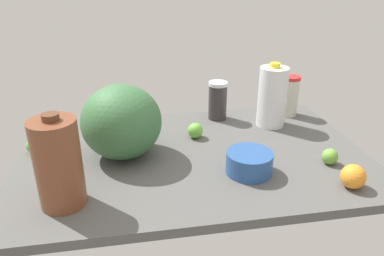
% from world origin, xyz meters
% --- Properties ---
extents(countertop, '(1.20, 0.76, 0.03)m').
position_xyz_m(countertop, '(0.00, 0.00, 0.01)').
color(countertop, '#535250').
rests_on(countertop, ground).
extents(milk_jug, '(0.11, 0.11, 0.26)m').
position_xyz_m(milk_jug, '(0.36, 0.20, 0.15)').
color(milk_jug, white).
rests_on(milk_jug, countertop).
extents(shaker_bottle, '(0.08, 0.08, 0.16)m').
position_xyz_m(shaker_bottle, '(0.16, 0.30, 0.11)').
color(shaker_bottle, '#352D2F').
rests_on(shaker_bottle, countertop).
extents(chocolate_milk_jug, '(0.12, 0.12, 0.27)m').
position_xyz_m(chocolate_milk_jug, '(-0.40, -0.22, 0.16)').
color(chocolate_milk_jug, brown).
rests_on(chocolate_milk_jug, countertop).
extents(mixing_bowl, '(0.15, 0.15, 0.07)m').
position_xyz_m(mixing_bowl, '(0.16, -0.15, 0.06)').
color(mixing_bowl, '#295193').
rests_on(mixing_bowl, countertop).
extents(tumbler_cup, '(0.08, 0.08, 0.17)m').
position_xyz_m(tumbler_cup, '(0.47, 0.28, 0.12)').
color(tumbler_cup, beige).
rests_on(tumbler_cup, countertop).
extents(watermelon, '(0.27, 0.27, 0.25)m').
position_xyz_m(watermelon, '(-0.23, 0.04, 0.15)').
color(watermelon, '#3A6B3D').
rests_on(watermelon, countertop).
extents(lime_by_jug, '(0.05, 0.05, 0.05)m').
position_xyz_m(lime_by_jug, '(-0.43, 0.12, 0.06)').
color(lime_by_jug, '#6DB93A').
rests_on(lime_by_jug, countertop).
extents(lime_beside_bowl, '(0.06, 0.06, 0.06)m').
position_xyz_m(lime_beside_bowl, '(-0.54, 0.10, 0.06)').
color(lime_beside_bowl, '#61B53D').
rests_on(lime_beside_bowl, countertop).
extents(orange_loose, '(0.07, 0.07, 0.07)m').
position_xyz_m(orange_loose, '(0.43, -0.28, 0.07)').
color(orange_loose, orange).
rests_on(orange_loose, countertop).
extents(lime_near_front, '(0.05, 0.05, 0.05)m').
position_xyz_m(lime_near_front, '(0.44, -0.14, 0.06)').
color(lime_near_front, '#69AA3D').
rests_on(lime_near_front, countertop).
extents(lime_far_back, '(0.06, 0.06, 0.06)m').
position_xyz_m(lime_far_back, '(0.03, 0.13, 0.06)').
color(lime_far_back, '#6AB43E').
rests_on(lime_far_back, countertop).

